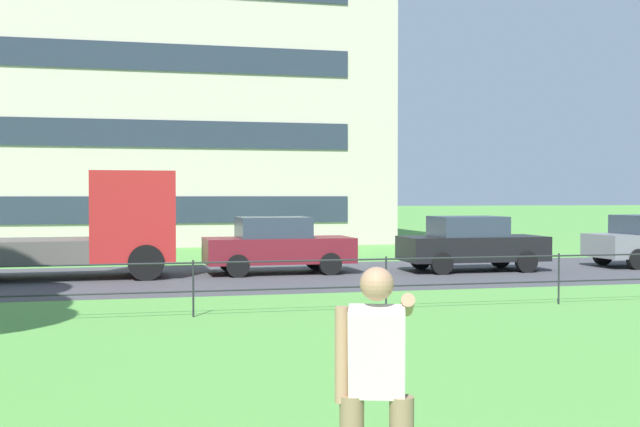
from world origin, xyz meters
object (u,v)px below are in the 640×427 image
(flatbed_truck_far_left, at_px, (72,231))
(car_black_center, at_px, (471,243))
(person_thrower, at_px, (377,386))
(apartment_building_background, at_px, (69,108))
(car_maroon_far_right, at_px, (277,245))

(flatbed_truck_far_left, relative_size, car_black_center, 1.84)
(person_thrower, xyz_separation_m, flatbed_truck_far_left, (-2.99, 16.53, 0.31))
(flatbed_truck_far_left, height_order, apartment_building_background, apartment_building_background)
(person_thrower, distance_m, flatbed_truck_far_left, 16.80)
(flatbed_truck_far_left, height_order, car_maroon_far_right, flatbed_truck_far_left)
(flatbed_truck_far_left, bearing_deg, car_black_center, -3.03)
(car_maroon_far_right, height_order, apartment_building_background, apartment_building_background)
(flatbed_truck_far_left, bearing_deg, person_thrower, -79.74)
(car_black_center, bearing_deg, person_thrower, -115.98)
(flatbed_truck_far_left, relative_size, apartment_building_background, 0.26)
(car_black_center, relative_size, apartment_building_background, 0.14)
(car_black_center, bearing_deg, flatbed_truck_far_left, 176.97)
(person_thrower, height_order, apartment_building_background, apartment_building_background)
(flatbed_truck_far_left, bearing_deg, car_maroon_far_right, -0.01)
(apartment_building_background, bearing_deg, car_maroon_far_right, -70.48)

